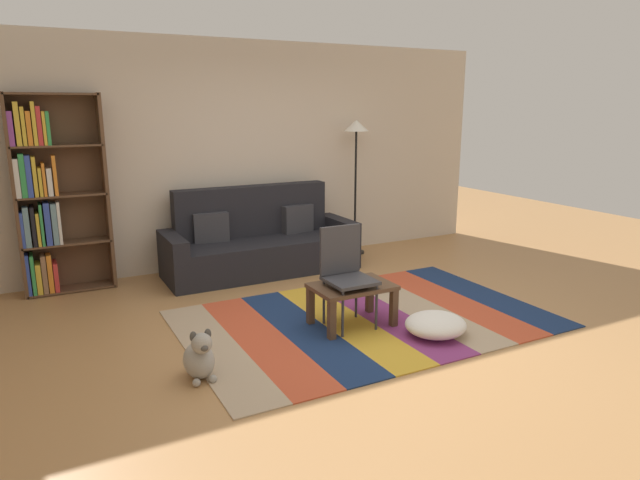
{
  "coord_description": "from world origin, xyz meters",
  "views": [
    {
      "loc": [
        -2.42,
        -4.04,
        1.94
      ],
      "look_at": [
        0.07,
        0.7,
        0.65
      ],
      "focal_mm": 31.46,
      "sensor_mm": 36.0,
      "label": 1
    }
  ],
  "objects_px": {
    "coffee_table": "(352,292)",
    "folding_chair": "(345,268)",
    "tv_remote": "(362,284)",
    "bookshelf": "(49,197)",
    "dog": "(199,358)",
    "pouf": "(436,325)",
    "couch": "(260,244)",
    "standing_lamp": "(356,143)"
  },
  "relations": [
    {
      "from": "coffee_table",
      "to": "couch",
      "type": "bearing_deg",
      "value": 92.65
    },
    {
      "from": "standing_lamp",
      "to": "tv_remote",
      "type": "xyz_separation_m",
      "value": [
        -1.27,
        -2.23,
        -1.07
      ]
    },
    {
      "from": "couch",
      "to": "folding_chair",
      "type": "bearing_deg",
      "value": -88.52
    },
    {
      "from": "folding_chair",
      "to": "dog",
      "type": "bearing_deg",
      "value": -131.03
    },
    {
      "from": "bookshelf",
      "to": "tv_remote",
      "type": "relative_size",
      "value": 13.77
    },
    {
      "from": "folding_chair",
      "to": "tv_remote",
      "type": "bearing_deg",
      "value": -5.94
    },
    {
      "from": "coffee_table",
      "to": "dog",
      "type": "height_order",
      "value": "dog"
    },
    {
      "from": "coffee_table",
      "to": "pouf",
      "type": "bearing_deg",
      "value": -46.75
    },
    {
      "from": "bookshelf",
      "to": "coffee_table",
      "type": "relative_size",
      "value": 2.9
    },
    {
      "from": "bookshelf",
      "to": "tv_remote",
      "type": "distance_m",
      "value": 3.36
    },
    {
      "from": "bookshelf",
      "to": "folding_chair",
      "type": "bearing_deg",
      "value": -44.75
    },
    {
      "from": "standing_lamp",
      "to": "tv_remote",
      "type": "distance_m",
      "value": 2.78
    },
    {
      "from": "dog",
      "to": "tv_remote",
      "type": "height_order",
      "value": "tv_remote"
    },
    {
      "from": "pouf",
      "to": "coffee_table",
      "type": "bearing_deg",
      "value": 133.25
    },
    {
      "from": "pouf",
      "to": "standing_lamp",
      "type": "bearing_deg",
      "value": 72.95
    },
    {
      "from": "bookshelf",
      "to": "standing_lamp",
      "type": "height_order",
      "value": "bookshelf"
    },
    {
      "from": "dog",
      "to": "tv_remote",
      "type": "bearing_deg",
      "value": 11.06
    },
    {
      "from": "standing_lamp",
      "to": "folding_chair",
      "type": "xyz_separation_m",
      "value": [
        -1.39,
        -2.13,
        -0.93
      ]
    },
    {
      "from": "couch",
      "to": "coffee_table",
      "type": "xyz_separation_m",
      "value": [
        0.09,
        -1.99,
        -0.02
      ]
    },
    {
      "from": "coffee_table",
      "to": "tv_remote",
      "type": "bearing_deg",
      "value": -30.43
    },
    {
      "from": "standing_lamp",
      "to": "couch",
      "type": "bearing_deg",
      "value": -172.23
    },
    {
      "from": "bookshelf",
      "to": "folding_chair",
      "type": "distance_m",
      "value": 3.19
    },
    {
      "from": "couch",
      "to": "standing_lamp",
      "type": "relative_size",
      "value": 1.29
    },
    {
      "from": "pouf",
      "to": "folding_chair",
      "type": "xyz_separation_m",
      "value": [
        -0.55,
        0.6,
        0.43
      ]
    },
    {
      "from": "folding_chair",
      "to": "standing_lamp",
      "type": "bearing_deg",
      "value": 90.28
    },
    {
      "from": "couch",
      "to": "bookshelf",
      "type": "bearing_deg",
      "value": 172.68
    },
    {
      "from": "couch",
      "to": "folding_chair",
      "type": "height_order",
      "value": "couch"
    },
    {
      "from": "tv_remote",
      "to": "folding_chair",
      "type": "height_order",
      "value": "folding_chair"
    },
    {
      "from": "dog",
      "to": "coffee_table",
      "type": "bearing_deg",
      "value": 13.26
    },
    {
      "from": "standing_lamp",
      "to": "folding_chair",
      "type": "height_order",
      "value": "standing_lamp"
    },
    {
      "from": "couch",
      "to": "dog",
      "type": "bearing_deg",
      "value": -120.92
    },
    {
      "from": "tv_remote",
      "to": "folding_chair",
      "type": "xyz_separation_m",
      "value": [
        -0.12,
        0.1,
        0.14
      ]
    },
    {
      "from": "couch",
      "to": "pouf",
      "type": "distance_m",
      "value": 2.62
    },
    {
      "from": "bookshelf",
      "to": "standing_lamp",
      "type": "bearing_deg",
      "value": -1.33
    },
    {
      "from": "coffee_table",
      "to": "pouf",
      "type": "xyz_separation_m",
      "value": [
        0.51,
        -0.54,
        -0.21
      ]
    },
    {
      "from": "pouf",
      "to": "folding_chair",
      "type": "height_order",
      "value": "folding_chair"
    },
    {
      "from": "pouf",
      "to": "standing_lamp",
      "type": "xyz_separation_m",
      "value": [
        0.84,
        2.73,
        1.36
      ]
    },
    {
      "from": "coffee_table",
      "to": "folding_chair",
      "type": "height_order",
      "value": "folding_chair"
    },
    {
      "from": "pouf",
      "to": "tv_remote",
      "type": "height_order",
      "value": "tv_remote"
    },
    {
      "from": "couch",
      "to": "dog",
      "type": "relative_size",
      "value": 5.69
    },
    {
      "from": "bookshelf",
      "to": "dog",
      "type": "relative_size",
      "value": 5.2
    },
    {
      "from": "tv_remote",
      "to": "folding_chair",
      "type": "bearing_deg",
      "value": 151.34
    }
  ]
}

